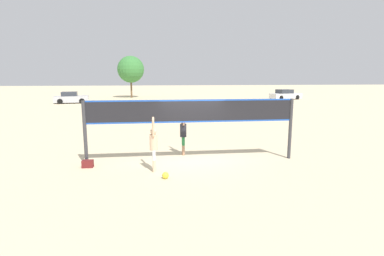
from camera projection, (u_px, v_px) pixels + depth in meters
ground_plane at (192, 162)px, 12.13m from camera, size 200.00×200.00×0.00m
volleyball_net at (192, 118)px, 11.83m from camera, size 8.38×0.14×2.52m
player_spiker at (154, 144)px, 10.73m from camera, size 0.28×0.68×1.96m
player_blocker at (183, 132)px, 13.03m from camera, size 0.28×0.68×1.98m
volleyball at (165, 175)px, 10.10m from camera, size 0.23×0.23×0.23m
gear_bag at (88, 164)px, 11.34m from camera, size 0.41×0.25×0.28m
parked_car_near at (285, 95)px, 44.48m from camera, size 4.88×2.81×1.46m
parked_car_mid at (71, 98)px, 38.10m from camera, size 4.35×2.48×1.45m
tree_left_cluster at (131, 69)px, 47.23m from camera, size 4.19×4.19×6.56m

